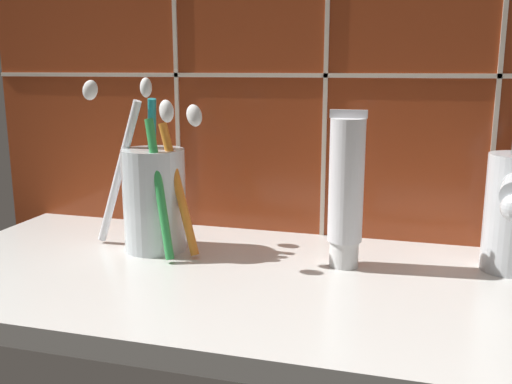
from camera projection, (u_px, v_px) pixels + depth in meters
The scene contains 4 objects.
sink_counter at pixel (277, 287), 54.47cm from camera, with size 72.65×31.21×2.00cm, color silver.
tile_wall_backsplash at pixel (312, 16), 63.80cm from camera, with size 82.65×1.72×54.38cm.
toothbrush_cup at pixel (154, 195), 61.47cm from camera, with size 15.42×9.92×18.61cm.
toothpaste_tube at pixel (346, 190), 55.71cm from camera, with size 3.59×3.42×15.61cm.
Camera 1 is at (11.93, -49.92, 21.47)cm, focal length 40.00 mm.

